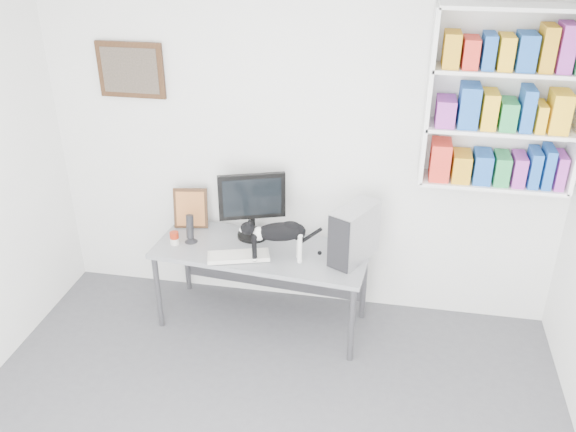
{
  "coord_description": "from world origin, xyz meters",
  "views": [
    {
      "loc": [
        0.7,
        -2.3,
        3.05
      ],
      "look_at": [
        -0.01,
        1.53,
        1.01
      ],
      "focal_mm": 38.0,
      "sensor_mm": 36.0,
      "label": 1
    }
  ],
  "objects_px": {
    "pc_tower": "(354,233)",
    "cat": "(279,241)",
    "soup_can": "(174,238)",
    "bookshelf": "(505,100)",
    "monitor": "(252,205)",
    "keyboard": "(238,256)",
    "speaker": "(190,228)",
    "desk": "(262,286)",
    "leaning_print": "(191,208)"
  },
  "relations": [
    {
      "from": "keyboard",
      "to": "monitor",
      "type": "bearing_deg",
      "value": 68.35
    },
    {
      "from": "keyboard",
      "to": "pc_tower",
      "type": "xyz_separation_m",
      "value": [
        0.84,
        0.15,
        0.19
      ]
    },
    {
      "from": "bookshelf",
      "to": "monitor",
      "type": "distance_m",
      "value": 1.96
    },
    {
      "from": "speaker",
      "to": "pc_tower",
      "type": "bearing_deg",
      "value": -1.25
    },
    {
      "from": "desk",
      "to": "speaker",
      "type": "distance_m",
      "value": 0.72
    },
    {
      "from": "leaning_print",
      "to": "bookshelf",
      "type": "bearing_deg",
      "value": -9.05
    },
    {
      "from": "monitor",
      "to": "pc_tower",
      "type": "xyz_separation_m",
      "value": [
        0.81,
        -0.19,
        -0.06
      ]
    },
    {
      "from": "speaker",
      "to": "leaning_print",
      "type": "relative_size",
      "value": 0.7
    },
    {
      "from": "pc_tower",
      "to": "leaning_print",
      "type": "bearing_deg",
      "value": -163.91
    },
    {
      "from": "bookshelf",
      "to": "cat",
      "type": "xyz_separation_m",
      "value": [
        -1.47,
        -0.41,
        -1.01
      ]
    },
    {
      "from": "cat",
      "to": "desk",
      "type": "bearing_deg",
      "value": 124.34
    },
    {
      "from": "bookshelf",
      "to": "cat",
      "type": "height_order",
      "value": "bookshelf"
    },
    {
      "from": "monitor",
      "to": "leaning_print",
      "type": "distance_m",
      "value": 0.54
    },
    {
      "from": "speaker",
      "to": "leaning_print",
      "type": "bearing_deg",
      "value": 106.44
    },
    {
      "from": "pc_tower",
      "to": "leaning_print",
      "type": "relative_size",
      "value": 1.25
    },
    {
      "from": "monitor",
      "to": "pc_tower",
      "type": "bearing_deg",
      "value": -32.16
    },
    {
      "from": "pc_tower",
      "to": "desk",
      "type": "bearing_deg",
      "value": -153.13
    },
    {
      "from": "desk",
      "to": "speaker",
      "type": "height_order",
      "value": "speaker"
    },
    {
      "from": "keyboard",
      "to": "leaning_print",
      "type": "bearing_deg",
      "value": 123.55
    },
    {
      "from": "pc_tower",
      "to": "cat",
      "type": "distance_m",
      "value": 0.55
    },
    {
      "from": "soup_can",
      "to": "monitor",
      "type": "bearing_deg",
      "value": 22.11
    },
    {
      "from": "desk",
      "to": "keyboard",
      "type": "distance_m",
      "value": 0.41
    },
    {
      "from": "soup_can",
      "to": "bookshelf",
      "type": "bearing_deg",
      "value": 7.75
    },
    {
      "from": "monitor",
      "to": "keyboard",
      "type": "relative_size",
      "value": 1.2
    },
    {
      "from": "keyboard",
      "to": "pc_tower",
      "type": "distance_m",
      "value": 0.87
    },
    {
      "from": "keyboard",
      "to": "leaning_print",
      "type": "distance_m",
      "value": 0.67
    },
    {
      "from": "soup_can",
      "to": "cat",
      "type": "relative_size",
      "value": 0.19
    },
    {
      "from": "keyboard",
      "to": "speaker",
      "type": "height_order",
      "value": "speaker"
    },
    {
      "from": "monitor",
      "to": "speaker",
      "type": "height_order",
      "value": "monitor"
    },
    {
      "from": "keyboard",
      "to": "pc_tower",
      "type": "bearing_deg",
      "value": -6.29
    },
    {
      "from": "monitor",
      "to": "cat",
      "type": "bearing_deg",
      "value": -69.12
    },
    {
      "from": "monitor",
      "to": "keyboard",
      "type": "xyz_separation_m",
      "value": [
        -0.03,
        -0.34,
        -0.26
      ]
    },
    {
      "from": "pc_tower",
      "to": "cat",
      "type": "height_order",
      "value": "pc_tower"
    },
    {
      "from": "bookshelf",
      "to": "monitor",
      "type": "xyz_separation_m",
      "value": [
        -1.74,
        -0.08,
        -0.9
      ]
    },
    {
      "from": "speaker",
      "to": "cat",
      "type": "relative_size",
      "value": 0.44
    },
    {
      "from": "bookshelf",
      "to": "speaker",
      "type": "distance_m",
      "value": 2.45
    },
    {
      "from": "desk",
      "to": "speaker",
      "type": "xyz_separation_m",
      "value": [
        -0.56,
        0.01,
        0.46
      ]
    },
    {
      "from": "pc_tower",
      "to": "soup_can",
      "type": "distance_m",
      "value": 1.38
    },
    {
      "from": "monitor",
      "to": "keyboard",
      "type": "distance_m",
      "value": 0.43
    },
    {
      "from": "monitor",
      "to": "speaker",
      "type": "bearing_deg",
      "value": -178.69
    },
    {
      "from": "pc_tower",
      "to": "cat",
      "type": "bearing_deg",
      "value": -138.36
    },
    {
      "from": "desk",
      "to": "leaning_print",
      "type": "height_order",
      "value": "leaning_print"
    },
    {
      "from": "cat",
      "to": "pc_tower",
      "type": "bearing_deg",
      "value": -0.72
    },
    {
      "from": "bookshelf",
      "to": "speaker",
      "type": "relative_size",
      "value": 5.27
    },
    {
      "from": "monitor",
      "to": "keyboard",
      "type": "height_order",
      "value": "monitor"
    },
    {
      "from": "desk",
      "to": "cat",
      "type": "relative_size",
      "value": 3.04
    },
    {
      "from": "speaker",
      "to": "cat",
      "type": "xyz_separation_m",
      "value": [
        0.73,
        -0.15,
        0.05
      ]
    },
    {
      "from": "monitor",
      "to": "soup_can",
      "type": "relative_size",
      "value": 5.36
    },
    {
      "from": "monitor",
      "to": "soup_can",
      "type": "xyz_separation_m",
      "value": [
        -0.56,
        -0.23,
        -0.22
      ]
    },
    {
      "from": "leaning_print",
      "to": "soup_can",
      "type": "distance_m",
      "value": 0.33
    }
  ]
}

